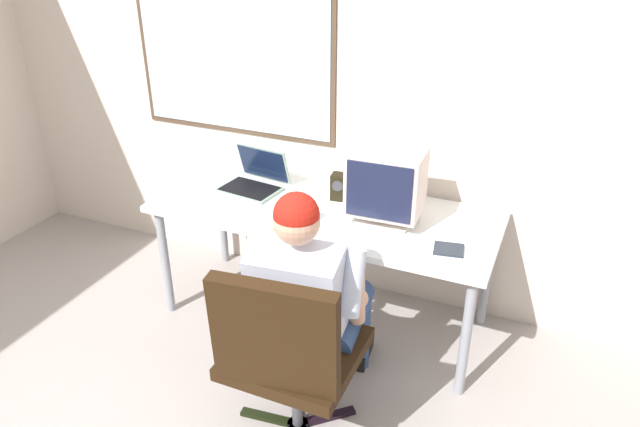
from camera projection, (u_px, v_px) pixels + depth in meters
The scene contains 9 objects.
wall_rear at pixel (339, 60), 3.32m from camera, with size 4.96×0.08×2.84m.
desk at pixel (324, 219), 3.28m from camera, with size 1.88×0.75×0.72m.
office_chair at pixel (287, 350), 2.47m from camera, with size 0.57×0.58×0.96m.
person_seated at pixel (309, 296), 2.68m from camera, with size 0.56×0.83×1.20m.
crt_monitor at pixel (386, 183), 3.02m from camera, with size 0.38×0.29×0.39m.
laptop at pixel (256, 177), 3.48m from camera, with size 0.37×0.34×0.23m.
wine_glass at pixel (303, 209), 3.06m from camera, with size 0.07×0.07×0.13m.
desk_speaker at pixel (339, 187), 3.33m from camera, with size 0.10×0.10×0.15m.
cd_case at pixel (449, 249), 2.86m from camera, with size 0.16×0.15×0.01m.
Camera 1 is at (1.20, -1.03, 2.18)m, focal length 33.59 mm.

